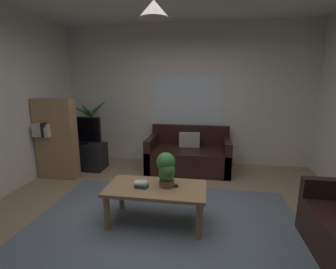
{
  "coord_description": "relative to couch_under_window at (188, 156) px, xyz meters",
  "views": [
    {
      "loc": [
        0.47,
        -2.55,
        1.68
      ],
      "look_at": [
        0.0,
        0.3,
        1.05
      ],
      "focal_mm": 26.08,
      "sensor_mm": 36.0,
      "label": 1
    }
  ],
  "objects": [
    {
      "name": "potted_palm_corner",
      "position": [
        -2.09,
        0.26,
        0.29
      ],
      "size": [
        0.85,
        0.77,
        1.35
      ],
      "color": "#B77051",
      "rests_on": "ground"
    },
    {
      "name": "book_on_table_0",
      "position": [
        -0.41,
        -1.92,
        0.2
      ],
      "size": [
        0.16,
        0.13,
        0.02
      ],
      "primitive_type": "cube",
      "rotation": [
        0.0,
        0.0,
        -0.23
      ],
      "color": "#2D4C8C",
      "rests_on": "coffee_table"
    },
    {
      "name": "coffee_table",
      "position": [
        -0.24,
        -1.88,
        0.11
      ],
      "size": [
        1.17,
        0.6,
        0.46
      ],
      "color": "#A87F56",
      "rests_on": "ground"
    },
    {
      "name": "rug",
      "position": [
        -0.13,
        -2.15,
        -0.27
      ],
      "size": [
        3.23,
        2.68,
        0.01
      ],
      "primitive_type": "cube",
      "color": "slate",
      "rests_on": "ground"
    },
    {
      "name": "wall_back",
      "position": [
        -0.13,
        0.52,
        1.12
      ],
      "size": [
        5.09,
        0.06,
        2.8
      ],
      "primitive_type": "cube",
      "color": "silver",
      "rests_on": "ground"
    },
    {
      "name": "bookshelf_corner",
      "position": [
        -2.25,
        -0.76,
        0.43
      ],
      "size": [
        0.7,
        0.31,
        1.4
      ],
      "color": "#A87F56",
      "rests_on": "ground"
    },
    {
      "name": "book_on_table_2",
      "position": [
        -0.41,
        -1.91,
        0.24
      ],
      "size": [
        0.16,
        0.13,
        0.03
      ],
      "primitive_type": "cube",
      "rotation": [
        0.0,
        0.0,
        0.14
      ],
      "color": "beige",
      "rests_on": "coffee_table"
    },
    {
      "name": "book_on_table_1",
      "position": [
        -0.4,
        -1.92,
        0.22
      ],
      "size": [
        0.17,
        0.12,
        0.02
      ],
      "primitive_type": "cube",
      "rotation": [
        0.0,
        0.0,
        -0.27
      ],
      "color": "#387247",
      "rests_on": "coffee_table"
    },
    {
      "name": "remote_on_table_0",
      "position": [
        -0.06,
        -1.85,
        0.2
      ],
      "size": [
        0.17,
        0.1,
        0.02
      ],
      "primitive_type": "cube",
      "rotation": [
        0.0,
        0.0,
        1.9
      ],
      "color": "black",
      "rests_on": "coffee_table"
    },
    {
      "name": "tv",
      "position": [
        -2.06,
        -0.28,
        0.5
      ],
      "size": [
        0.85,
        0.16,
        0.53
      ],
      "color": "black",
      "rests_on": "tv_stand"
    },
    {
      "name": "potted_plant_on_table",
      "position": [
        -0.12,
        -1.83,
        0.4
      ],
      "size": [
        0.23,
        0.24,
        0.41
      ],
      "color": "brown",
      "rests_on": "coffee_table"
    },
    {
      "name": "couch_under_window",
      "position": [
        0.0,
        0.0,
        0.0
      ],
      "size": [
        1.55,
        0.85,
        0.82
      ],
      "color": "black",
      "rests_on": "ground"
    },
    {
      "name": "tv_stand",
      "position": [
        -2.06,
        -0.26,
        -0.02
      ],
      "size": [
        0.9,
        0.44,
        0.5
      ],
      "primitive_type": "cube",
      "color": "black",
      "rests_on": "ground"
    },
    {
      "name": "window_pane",
      "position": [
        -0.09,
        0.49,
        0.99
      ],
      "size": [
        1.4,
        0.01,
        1.04
      ],
      "primitive_type": "cube",
      "color": "white"
    },
    {
      "name": "floor",
      "position": [
        -0.13,
        -1.95,
        -0.28
      ],
      "size": [
        4.97,
        4.88,
        0.02
      ],
      "primitive_type": "cube",
      "color": "#9E8466",
      "rests_on": "ground"
    },
    {
      "name": "pendant_lamp",
      "position": [
        -0.24,
        -1.88,
        2.12
      ],
      "size": [
        0.31,
        0.31,
        0.48
      ],
      "color": "black"
    }
  ]
}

